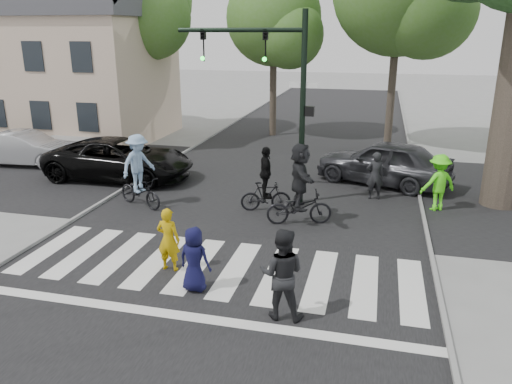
# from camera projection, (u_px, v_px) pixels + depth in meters

# --- Properties ---
(ground) EXTENTS (120.00, 120.00, 0.00)m
(ground) POSITION_uv_depth(u_px,v_px,m) (201.00, 287.00, 10.98)
(ground) COLOR gray
(ground) RESTS_ON ground
(road_stem) EXTENTS (10.00, 70.00, 0.01)m
(road_stem) POSITION_uv_depth(u_px,v_px,m) (256.00, 211.00, 15.60)
(road_stem) COLOR black
(road_stem) RESTS_ON ground
(road_cross) EXTENTS (70.00, 10.00, 0.01)m
(road_cross) POSITION_uv_depth(u_px,v_px,m) (276.00, 184.00, 18.37)
(road_cross) COLOR black
(road_cross) RESTS_ON ground
(curb_left) EXTENTS (0.10, 70.00, 0.10)m
(curb_left) POSITION_uv_depth(u_px,v_px,m) (110.00, 197.00, 16.74)
(curb_left) COLOR gray
(curb_left) RESTS_ON ground
(curb_right) EXTENTS (0.10, 70.00, 0.10)m
(curb_right) POSITION_uv_depth(u_px,v_px,m) (425.00, 224.00, 14.43)
(curb_right) COLOR gray
(curb_right) RESTS_ON ground
(crosswalk) EXTENTS (10.00, 3.85, 0.01)m
(crosswalk) POSITION_uv_depth(u_px,v_px,m) (211.00, 273.00, 11.59)
(crosswalk) COLOR silver
(crosswalk) RESTS_ON ground
(traffic_signal) EXTENTS (4.45, 0.29, 6.00)m
(traffic_signal) POSITION_uv_depth(u_px,v_px,m) (276.00, 81.00, 15.42)
(traffic_signal) COLOR black
(traffic_signal) RESTS_ON ground
(bg_tree_0) EXTENTS (5.46, 5.20, 8.97)m
(bg_tree_0) POSITION_uv_depth(u_px,v_px,m) (59.00, 16.00, 27.01)
(bg_tree_0) COLOR brown
(bg_tree_0) RESTS_ON ground
(bg_tree_1) EXTENTS (6.09, 5.80, 9.80)m
(bg_tree_1) POSITION_uv_depth(u_px,v_px,m) (139.00, 4.00, 25.21)
(bg_tree_1) COLOR brown
(bg_tree_1) RESTS_ON ground
(bg_tree_2) EXTENTS (5.04, 4.80, 8.40)m
(bg_tree_2) POSITION_uv_depth(u_px,v_px,m) (278.00, 22.00, 24.94)
(bg_tree_2) COLOR brown
(bg_tree_2) RESTS_ON ground
(house) EXTENTS (8.40, 8.10, 8.82)m
(house) POSITION_uv_depth(u_px,v_px,m) (79.00, 63.00, 25.35)
(house) COLOR beige
(house) RESTS_ON ground
(pedestrian_woman) EXTENTS (0.57, 0.39, 1.54)m
(pedestrian_woman) POSITION_uv_depth(u_px,v_px,m) (168.00, 240.00, 11.55)
(pedestrian_woman) COLOR #C09709
(pedestrian_woman) RESTS_ON ground
(pedestrian_child) EXTENTS (0.76, 0.55, 1.45)m
(pedestrian_child) POSITION_uv_depth(u_px,v_px,m) (194.00, 259.00, 10.66)
(pedestrian_child) COLOR #0E0E34
(pedestrian_child) RESTS_ON ground
(pedestrian_adult) EXTENTS (0.92, 0.72, 1.86)m
(pedestrian_adult) POSITION_uv_depth(u_px,v_px,m) (282.00, 274.00, 9.58)
(pedestrian_adult) COLOR black
(pedestrian_adult) RESTS_ON ground
(cyclist_left) EXTENTS (1.95, 1.37, 2.34)m
(cyclist_left) POSITION_uv_depth(u_px,v_px,m) (139.00, 176.00, 15.75)
(cyclist_left) COLOR black
(cyclist_left) RESTS_ON ground
(cyclist_mid) EXTENTS (1.62, 1.02, 2.04)m
(cyclist_mid) POSITION_uv_depth(u_px,v_px,m) (266.00, 185.00, 15.40)
(cyclist_mid) COLOR black
(cyclist_mid) RESTS_ON ground
(cyclist_right) EXTENTS (2.01, 1.85, 2.40)m
(cyclist_right) POSITION_uv_depth(u_px,v_px,m) (300.00, 189.00, 14.26)
(cyclist_right) COLOR black
(cyclist_right) RESTS_ON ground
(car_suv) EXTENTS (5.55, 2.58, 1.54)m
(car_suv) POSITION_uv_depth(u_px,v_px,m) (120.00, 159.00, 18.78)
(car_suv) COLOR black
(car_suv) RESTS_ON ground
(car_silver) EXTENTS (4.41, 1.86, 1.42)m
(car_silver) POSITION_uv_depth(u_px,v_px,m) (25.00, 148.00, 20.76)
(car_silver) COLOR #BBBCBF
(car_silver) RESTS_ON ground
(car_grey) EXTENTS (5.19, 3.47, 1.64)m
(car_grey) POSITION_uv_depth(u_px,v_px,m) (383.00, 162.00, 18.16)
(car_grey) COLOR #2E2F33
(car_grey) RESTS_ON ground
(bystander_hivis) EXTENTS (1.33, 1.14, 1.79)m
(bystander_hivis) POSITION_uv_depth(u_px,v_px,m) (438.00, 183.00, 15.45)
(bystander_hivis) COLOR #53F91B
(bystander_hivis) RESTS_ON ground
(bystander_dark) EXTENTS (0.66, 0.51, 1.62)m
(bystander_dark) POSITION_uv_depth(u_px,v_px,m) (375.00, 176.00, 16.49)
(bystander_dark) COLOR black
(bystander_dark) RESTS_ON ground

